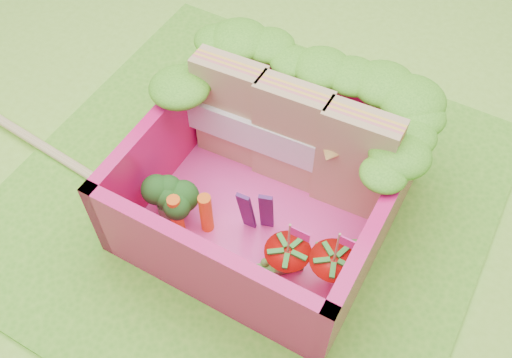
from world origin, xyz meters
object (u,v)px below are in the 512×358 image
object	(u,v)px
broccoli	(167,198)
strawberry_left	(287,262)
chopsticks	(80,169)
sandwich_stack	(291,136)
strawberry_right	(331,271)
bento_box	(268,181)

from	to	relation	value
broccoli	strawberry_left	bearing A→B (deg)	0.55
strawberry_left	chopsticks	xyz separation A→B (m)	(-1.38, 0.02, -0.15)
sandwich_stack	strawberry_left	xyz separation A→B (m)	(0.28, -0.57, -0.21)
sandwich_stack	strawberry_left	distance (m)	0.67
sandwich_stack	strawberry_right	distance (m)	0.74
sandwich_stack	broccoli	world-z (taller)	sandwich_stack
broccoli	bento_box	bearing A→B (deg)	37.83
bento_box	broccoli	world-z (taller)	bento_box
sandwich_stack	strawberry_right	world-z (taller)	sandwich_stack
broccoli	strawberry_left	world-z (taller)	strawberry_left
strawberry_left	chopsticks	bearing A→B (deg)	179.10
strawberry_left	strawberry_right	bearing A→B (deg)	15.43
bento_box	broccoli	xyz separation A→B (m)	(-0.42, -0.33, -0.04)
strawberry_left	chopsticks	distance (m)	1.39
bento_box	sandwich_stack	bearing A→B (deg)	88.97
broccoli	chopsticks	distance (m)	0.71
broccoli	strawberry_right	xyz separation A→B (m)	(0.92, 0.07, -0.06)
sandwich_stack	chopsticks	distance (m)	1.28
strawberry_left	strawberry_right	world-z (taller)	strawberry_right
bento_box	chopsticks	xyz separation A→B (m)	(-1.09, -0.30, -0.25)
bento_box	sandwich_stack	size ratio (longest dim) A/B	1.05
chopsticks	strawberry_left	bearing A→B (deg)	-0.90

